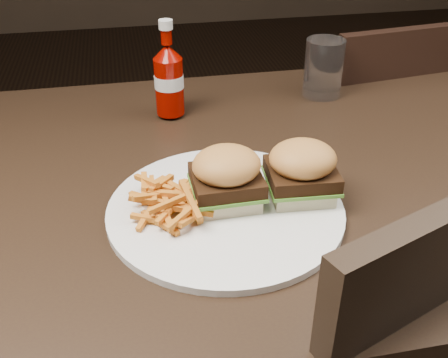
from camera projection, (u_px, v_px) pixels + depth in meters
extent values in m
cube|color=black|center=(249.00, 174.00, 0.87)|extent=(1.20, 0.80, 0.04)
cube|color=black|center=(352.00, 158.00, 1.52)|extent=(0.45, 0.45, 0.04)
cylinder|color=white|center=(225.00, 209.00, 0.74)|extent=(0.34, 0.34, 0.01)
cube|color=#F6E1C0|center=(227.00, 195.00, 0.74)|extent=(0.09, 0.08, 0.02)
cube|color=beige|center=(300.00, 189.00, 0.76)|extent=(0.09, 0.09, 0.02)
cylinder|color=#7E0600|center=(169.00, 86.00, 0.98)|extent=(0.07, 0.07, 0.11)
cylinder|color=white|center=(323.00, 70.00, 1.07)|extent=(0.10, 0.10, 0.12)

